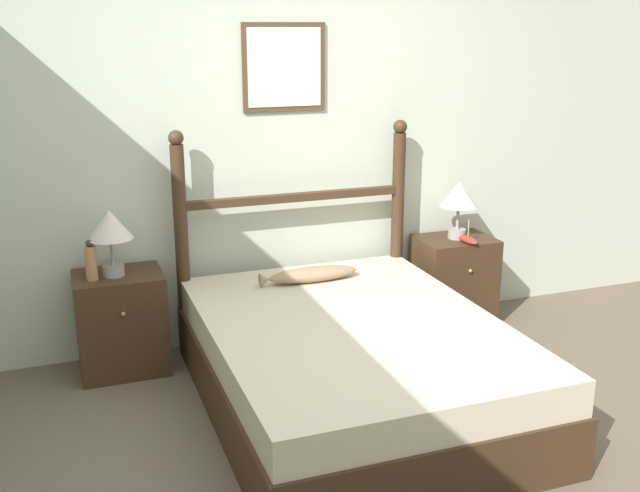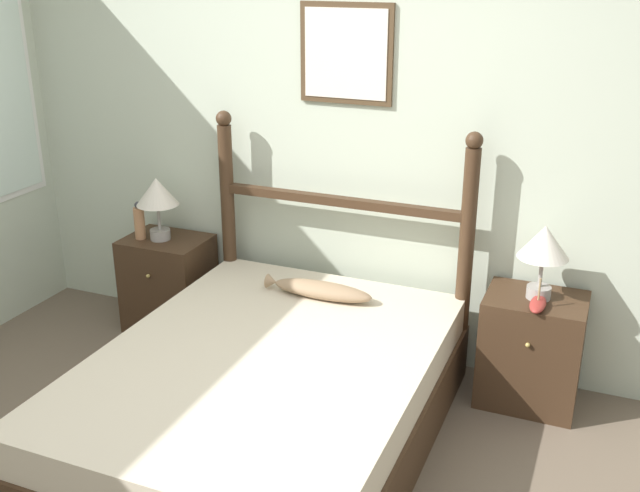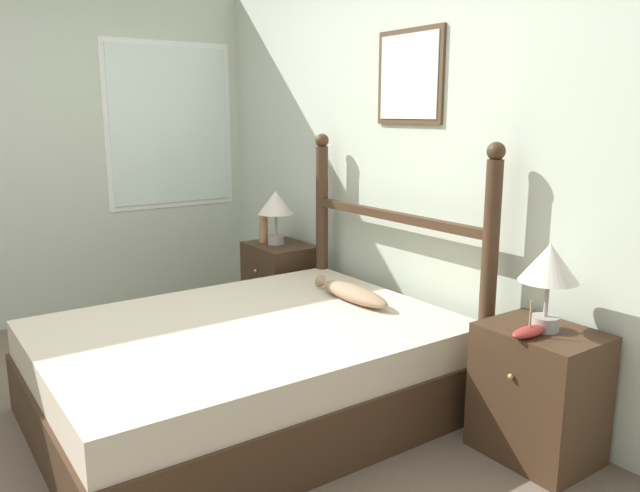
{
  "view_description": "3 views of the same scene",
  "coord_description": "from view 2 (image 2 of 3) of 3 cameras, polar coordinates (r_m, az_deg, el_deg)",
  "views": [
    {
      "loc": [
        -1.36,
        -2.82,
        2.01
      ],
      "look_at": [
        0.01,
        0.93,
        0.82
      ],
      "focal_mm": 42.0,
      "sensor_mm": 36.0,
      "label": 1
    },
    {
      "loc": [
        1.5,
        -2.18,
        2.24
      ],
      "look_at": [
        0.15,
        1.07,
        0.88
      ],
      "focal_mm": 42.0,
      "sensor_mm": 36.0,
      "label": 2
    },
    {
      "loc": [
        2.78,
        -0.85,
        1.56
      ],
      "look_at": [
        0.01,
        1.09,
        0.83
      ],
      "focal_mm": 35.0,
      "sensor_mm": 36.0,
      "label": 3
    }
  ],
  "objects": [
    {
      "name": "bottle",
      "position": [
        4.75,
        -13.6,
        1.81
      ],
      "size": [
        0.07,
        0.07,
        0.24
      ],
      "color": "tan",
      "rests_on": "nightstand_left"
    },
    {
      "name": "nightstand_left",
      "position": [
        4.86,
        -11.44,
        -2.81
      ],
      "size": [
        0.51,
        0.42,
        0.61
      ],
      "color": "#3D2819",
      "rests_on": "ground_plane"
    },
    {
      "name": "bed",
      "position": [
        3.7,
        -4.19,
        -11.62
      ],
      "size": [
        1.53,
        2.05,
        0.5
      ],
      "color": "#3D2819",
      "rests_on": "ground_plane"
    },
    {
      "name": "nightstand_right",
      "position": [
        4.14,
        15.77,
        -7.62
      ],
      "size": [
        0.51,
        0.42,
        0.61
      ],
      "color": "#3D2819",
      "rests_on": "ground_plane"
    },
    {
      "name": "fish_pillow",
      "position": [
        4.1,
        0.01,
        -3.36
      ],
      "size": [
        0.62,
        0.15,
        0.09
      ],
      "color": "#997A5B",
      "rests_on": "bed"
    },
    {
      "name": "model_boat",
      "position": [
        3.88,
        16.27,
        -4.25
      ],
      "size": [
        0.08,
        0.21,
        0.16
      ],
      "color": "maroon",
      "rests_on": "nightstand_right"
    },
    {
      "name": "table_lamp_left",
      "position": [
        4.65,
        -12.31,
        3.81
      ],
      "size": [
        0.26,
        0.26,
        0.39
      ],
      "color": "gray",
      "rests_on": "nightstand_left"
    },
    {
      "name": "headboard",
      "position": [
        4.27,
        1.52,
        0.9
      ],
      "size": [
        1.54,
        0.09,
        1.42
      ],
      "color": "#3D2819",
      "rests_on": "ground_plane"
    },
    {
      "name": "wall_back",
      "position": [
        4.29,
        1.51,
        8.15
      ],
      "size": [
        6.4,
        0.08,
        2.55
      ],
      "color": "beige",
      "rests_on": "ground_plane"
    },
    {
      "name": "table_lamp_right",
      "position": [
        3.9,
        16.69,
        0.0
      ],
      "size": [
        0.26,
        0.26,
        0.39
      ],
      "color": "gray",
      "rests_on": "nightstand_right"
    }
  ]
}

